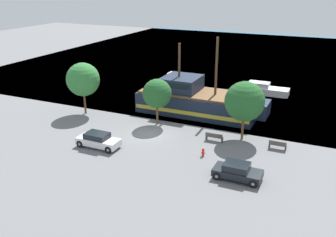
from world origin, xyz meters
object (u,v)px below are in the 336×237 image
parked_car_curb_front (237,171)px  bench_promenade_west (278,145)px  pirate_ship (197,100)px  bench_promenade_east (214,137)px  moored_boat_dockside (262,89)px  moored_boat_outer (178,80)px  fire_hydrant (203,152)px  parked_car_curb_mid (98,140)px

parked_car_curb_front → bench_promenade_west: 7.44m
pirate_ship → parked_car_curb_front: bearing=-58.0°
bench_promenade_east → parked_car_curb_front: bearing=-58.3°
moored_boat_dockside → moored_boat_outer: 12.69m
moored_boat_dockside → fire_hydrant: 22.30m
moored_boat_dockside → fire_hydrant: moored_boat_dockside is taller
parked_car_curb_front → fire_hydrant: (-3.89, 2.81, -0.28)m
bench_promenade_east → bench_promenade_west: bearing=6.0°
pirate_ship → bench_promenade_west: 12.49m
pirate_ship → fire_hydrant: pirate_ship is taller
moored_boat_outer → bench_promenade_east: (11.66, -18.06, -0.21)m
fire_hydrant → bench_promenade_west: size_ratio=0.47×
moored_boat_outer → fire_hydrant: 24.74m
bench_promenade_west → bench_promenade_east: bearing=-174.0°
parked_car_curb_front → bench_promenade_west: parked_car_curb_front is taller
moored_boat_dockside → parked_car_curb_mid: (-10.72, -24.61, 0.11)m
moored_boat_outer → pirate_ship: bearing=-56.7°
moored_boat_outer → parked_car_curb_mid: bearing=-85.3°
fire_hydrant → bench_promenade_west: bench_promenade_west is taller
parked_car_curb_mid → bench_promenade_west: bearing=22.9°
moored_boat_outer → parked_car_curb_mid: moored_boat_outer is taller
fire_hydrant → bench_promenade_west: (5.96, 4.33, 0.02)m
pirate_ship → bench_promenade_east: pirate_ship is taller
moored_boat_outer → parked_car_curb_mid: size_ratio=1.35×
moored_boat_dockside → pirate_ship: bearing=-115.8°
parked_car_curb_mid → fire_hydrant: size_ratio=5.52×
parked_car_curb_front → moored_boat_dockside: bearing=96.8°
moored_boat_outer → parked_car_curb_front: 29.14m
pirate_ship → parked_car_curb_front: 16.12m
bench_promenade_east → moored_boat_dockside: bearing=86.9°
moored_boat_dockside → parked_car_curb_front: bearing=-83.2°
moored_boat_dockside → fire_hydrant: (-0.89, -22.29, -0.21)m
moored_boat_outer → bench_promenade_west: bearing=-44.5°
moored_boat_outer → fire_hydrant: size_ratio=7.46×
moored_boat_outer → moored_boat_dockside: bearing=2.4°
parked_car_curb_front → fire_hydrant: size_ratio=5.09×
fire_hydrant → pirate_ship: bearing=113.1°
pirate_ship → fire_hydrant: bearing=-66.9°
moored_boat_outer → bench_promenade_east: moored_boat_outer is taller
moored_boat_dockside → parked_car_curb_front: size_ratio=1.86×
pirate_ship → moored_boat_outer: pirate_ship is taller
moored_boat_dockside → parked_car_curb_mid: size_ratio=1.71×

